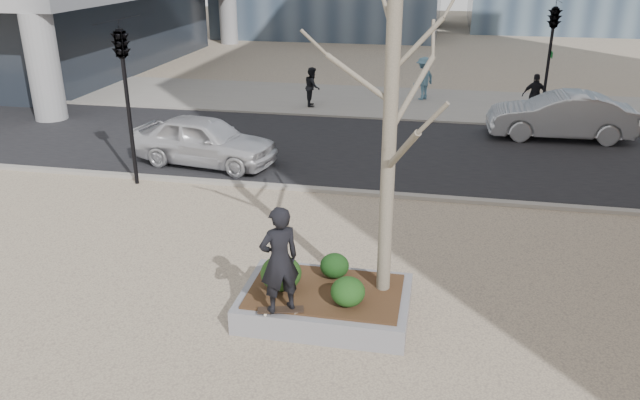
% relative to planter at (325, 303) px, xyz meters
% --- Properties ---
extents(ground, '(120.00, 120.00, 0.00)m').
position_rel_planter_xyz_m(ground, '(-1.00, 0.00, -0.23)').
color(ground, tan).
rests_on(ground, ground).
extents(street, '(60.00, 8.00, 0.02)m').
position_rel_planter_xyz_m(street, '(-1.00, 10.00, -0.21)').
color(street, black).
rests_on(street, ground).
extents(far_sidewalk, '(60.00, 6.00, 0.02)m').
position_rel_planter_xyz_m(far_sidewalk, '(-1.00, 17.00, -0.21)').
color(far_sidewalk, gray).
rests_on(far_sidewalk, ground).
extents(planter, '(3.00, 2.00, 0.45)m').
position_rel_planter_xyz_m(planter, '(0.00, 0.00, 0.00)').
color(planter, gray).
rests_on(planter, ground).
extents(planter_mulch, '(2.70, 1.70, 0.04)m').
position_rel_planter_xyz_m(planter_mulch, '(0.00, 0.00, 0.25)').
color(planter_mulch, '#382314').
rests_on(planter_mulch, planter).
extents(sycamore_tree, '(2.80, 2.80, 6.60)m').
position_rel_planter_xyz_m(sycamore_tree, '(1.00, 0.30, 3.56)').
color(sycamore_tree, gray).
rests_on(sycamore_tree, planter_mulch).
extents(shrub_left, '(0.73, 0.73, 0.62)m').
position_rel_planter_xyz_m(shrub_left, '(-0.79, -0.10, 0.58)').
color(shrub_left, '#183B12').
rests_on(shrub_left, planter_mulch).
extents(shrub_middle, '(0.54, 0.54, 0.46)m').
position_rel_planter_xyz_m(shrub_middle, '(0.07, 0.52, 0.49)').
color(shrub_middle, '#153711').
rests_on(shrub_middle, planter_mulch).
extents(shrub_right, '(0.59, 0.59, 0.50)m').
position_rel_planter_xyz_m(shrub_right, '(0.46, -0.40, 0.52)').
color(shrub_right, '#1A3B12').
rests_on(shrub_right, planter_mulch).
extents(skateboard, '(0.81, 0.39, 0.08)m').
position_rel_planter_xyz_m(skateboard, '(-0.61, -0.83, 0.26)').
color(skateboard, black).
rests_on(skateboard, planter).
extents(skateboarder, '(0.82, 0.77, 1.87)m').
position_rel_planter_xyz_m(skateboarder, '(-0.61, -0.83, 1.24)').
color(skateboarder, black).
rests_on(skateboarder, skateboard).
extents(police_car, '(4.61, 2.43, 1.50)m').
position_rel_planter_xyz_m(police_car, '(-5.17, 7.55, 0.54)').
color(police_car, silver).
rests_on(police_car, street).
extents(car_silver, '(4.87, 1.86, 1.59)m').
position_rel_planter_xyz_m(car_silver, '(5.83, 12.63, 0.59)').
color(car_silver, '#95989D').
rests_on(car_silver, street).
extents(pedestrian_a, '(0.76, 0.89, 1.60)m').
position_rel_planter_xyz_m(pedestrian_a, '(-3.54, 15.60, 0.60)').
color(pedestrian_a, black).
rests_on(pedestrian_a, far_sidewalk).
extents(pedestrian_b, '(1.26, 1.35, 1.83)m').
position_rel_planter_xyz_m(pedestrian_b, '(0.92, 17.72, 0.71)').
color(pedestrian_b, slate).
rests_on(pedestrian_b, far_sidewalk).
extents(pedestrian_c, '(0.98, 0.43, 1.67)m').
position_rel_planter_xyz_m(pedestrian_c, '(5.33, 15.56, 0.63)').
color(pedestrian_c, black).
rests_on(pedestrian_c, far_sidewalk).
extents(traffic_light_near, '(0.60, 2.48, 4.50)m').
position_rel_planter_xyz_m(traffic_light_near, '(-6.50, 5.60, 2.02)').
color(traffic_light_near, black).
rests_on(traffic_light_near, ground).
extents(traffic_light_far, '(0.60, 2.48, 4.50)m').
position_rel_planter_xyz_m(traffic_light_far, '(5.50, 14.60, 2.02)').
color(traffic_light_far, black).
rests_on(traffic_light_far, ground).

